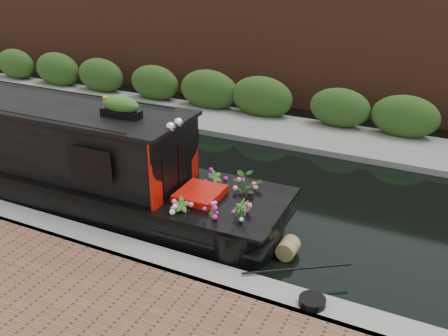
% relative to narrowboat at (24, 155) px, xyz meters
% --- Properties ---
extents(ground, '(80.00, 80.00, 0.00)m').
position_rel_narrowboat_xyz_m(ground, '(3.20, 1.92, -0.83)').
color(ground, black).
rests_on(ground, ground).
extents(near_bank_coping, '(40.00, 0.60, 0.50)m').
position_rel_narrowboat_xyz_m(near_bank_coping, '(3.20, -1.38, -0.83)').
color(near_bank_coping, gray).
rests_on(near_bank_coping, ground).
extents(far_bank_path, '(40.00, 2.40, 0.34)m').
position_rel_narrowboat_xyz_m(far_bank_path, '(3.20, 6.12, -0.83)').
color(far_bank_path, slate).
rests_on(far_bank_path, ground).
extents(far_hedge, '(40.00, 1.10, 2.80)m').
position_rel_narrowboat_xyz_m(far_hedge, '(3.20, 7.02, -0.83)').
color(far_hedge, '#244316').
rests_on(far_hedge, ground).
extents(far_brick_wall, '(40.00, 1.00, 8.00)m').
position_rel_narrowboat_xyz_m(far_brick_wall, '(3.20, 9.12, -0.83)').
color(far_brick_wall, '#542B1C').
rests_on(far_brick_wall, ground).
extents(narrowboat, '(12.01, 2.37, 2.82)m').
position_rel_narrowboat_xyz_m(narrowboat, '(0.00, 0.00, 0.00)').
color(narrowboat, black).
rests_on(narrowboat, ground).
extents(rope_fender, '(0.35, 0.41, 0.35)m').
position_rel_narrowboat_xyz_m(rope_fender, '(6.44, -0.00, -0.66)').
color(rope_fender, olive).
rests_on(rope_fender, ground).
extents(coiled_mooring_rope, '(0.41, 0.41, 0.12)m').
position_rel_narrowboat_xyz_m(coiled_mooring_rope, '(7.32, -1.42, -0.52)').
color(coiled_mooring_rope, black).
rests_on(coiled_mooring_rope, near_bank_coping).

